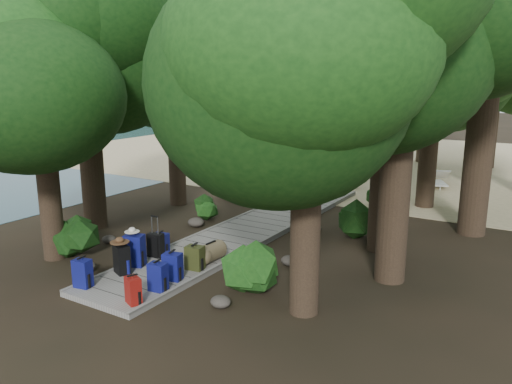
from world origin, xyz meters
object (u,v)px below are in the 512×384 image
Objects in this scene: backpack_left_c at (134,249)px; suitcase_on_boardwalk at (156,245)px; backpack_left_b at (122,258)px; backpack_right_c at (173,265)px; backpack_right_b at (158,275)px; kayak at (291,170)px; backpack_right_a at (133,289)px; backpack_right_d at (195,256)px; duffel_right_khaki at (211,252)px; lone_suitcase_on_sand at (352,180)px; backpack_left_d at (161,242)px; sun_lounger at (437,180)px; backpack_left_a at (82,272)px.

backpack_left_c is 0.72m from suitcase_on_boardwalk.
backpack_left_b is 1.27m from backpack_right_c.
backpack_right_b is 14.06m from kayak.
backpack_right_d is at bearing 116.08° from backpack_right_a.
backpack_right_c is 1.37m from duffel_right_khaki.
backpack_right_d is 1.01× the size of lone_suitcase_on_sand.
backpack_left_c is 0.24× the size of kayak.
backpack_left_b is at bearing 167.11° from backpack_right_a.
lone_suitcase_on_sand is at bearing 95.25° from duffel_right_khaki.
backpack_right_a is at bearing -96.90° from backpack_right_c.
backpack_right_a is (1.49, -2.45, 0.01)m from backpack_left_d.
backpack_left_b is 14.17m from sun_lounger.
backpack_left_a is 1.02× the size of backpack_right_b.
lone_suitcase_on_sand is (-0.23, 10.04, -0.02)m from duffel_right_khaki.
suitcase_on_boardwalk is at bearing 133.82° from backpack_right_c.
kayak is (-2.43, 11.75, -0.21)m from backpack_left_d.
lone_suitcase_on_sand is at bearing 73.73° from suitcase_on_boardwalk.
backpack_left_b is 0.87× the size of backpack_left_c.
backpack_left_c is 11.28m from lone_suitcase_on_sand.
backpack_left_b is at bearing -98.95° from backpack_left_c.
backpack_left_a is 3.01m from duffel_right_khaki.
suitcase_on_boardwalk is 0.17× the size of kayak.
backpack_right_d is at bearing 87.13° from backpack_right_b.
backpack_left_c is at bearing -165.25° from backpack_right_d.
backpack_right_b is 0.19× the size of kayak.
backpack_right_b is (1.49, -1.74, 0.05)m from backpack_left_d.
backpack_right_a reaches higher than backpack_left_d.
suitcase_on_boardwalk is 0.98× the size of lone_suitcase_on_sand.
backpack_right_a is at bearing -99.00° from kayak.
duffel_right_khaki is 10.04m from lone_suitcase_on_sand.
sun_lounger is at bearing 24.29° from lone_suitcase_on_sand.
backpack_left_b is at bearing -177.97° from backpack_right_c.
suitcase_on_boardwalk is (-1.43, 1.49, -0.03)m from backpack_right_b.
lone_suitcase_on_sand is at bearing -46.89° from kayak.
backpack_right_c reaches higher than kayak.
backpack_left_b is 2.11m from duffel_right_khaki.
backpack_right_b is at bearing 11.22° from backpack_left_b.
suitcase_on_boardwalk is (-1.43, 2.20, -0.00)m from backpack_right_a.
backpack_left_a is at bearing -156.78° from backpack_right_a.
backpack_right_d is at bearing -96.45° from lone_suitcase_on_sand.
duffel_right_khaki is 1.09× the size of lone_suitcase_on_sand.
suitcase_on_boardwalk is (-1.31, 0.89, -0.04)m from backpack_right_c.
backpack_right_b is 1.08× the size of backpack_right_d.
kayak is at bearing 94.41° from backpack_right_c.
suitcase_on_boardwalk reaches higher than kayak.
backpack_left_c is 1.81m from duffel_right_khaki.
backpack_left_d is 1.79m from backpack_right_c.
backpack_left_d is at bearing 156.28° from backpack_right_d.
backpack_left_a reaches higher than sun_lounger.
backpack_left_b reaches higher than backpack_right_b.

